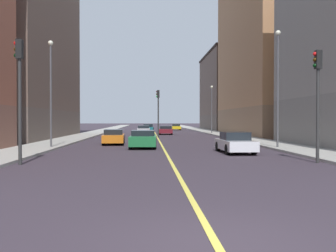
% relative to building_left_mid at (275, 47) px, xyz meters
% --- Properties ---
extents(ground_plane, '(400.00, 400.00, 0.00)m').
position_rel_building_left_mid_xyz_m(ground_plane, '(-16.44, -45.58, -12.10)').
color(ground_plane, '#342B35').
rests_on(ground_plane, ground).
extents(sidewalk_left, '(3.35, 168.00, 0.15)m').
position_rel_building_left_mid_xyz_m(sidewalk_left, '(-7.27, 3.42, -12.03)').
color(sidewalk_left, '#9E9B93').
rests_on(sidewalk_left, ground).
extents(sidewalk_right, '(3.35, 168.00, 0.15)m').
position_rel_building_left_mid_xyz_m(sidewalk_right, '(-25.60, 3.42, -12.03)').
color(sidewalk_right, '#9E9B93').
rests_on(sidewalk_right, ground).
extents(lane_center_stripe, '(0.16, 154.00, 0.01)m').
position_rel_building_left_mid_xyz_m(lane_center_stripe, '(-16.44, 3.42, -12.10)').
color(lane_center_stripe, '#E5D14C').
rests_on(lane_center_stripe, ground).
extents(building_left_mid, '(11.49, 25.62, 24.19)m').
position_rel_building_left_mid_xyz_m(building_left_mid, '(0.00, 0.00, 0.00)').
color(building_left_mid, '#8F6B4F').
rests_on(building_left_mid, ground).
extents(building_left_far, '(11.49, 22.00, 15.44)m').
position_rel_building_left_mid_xyz_m(building_left_far, '(0.00, 24.66, -4.37)').
color(building_left_far, brown).
rests_on(building_left_far, ground).
extents(building_right_midblock, '(11.49, 24.16, 23.36)m').
position_rel_building_left_mid_xyz_m(building_right_midblock, '(-32.88, -8.58, -0.41)').
color(building_right_midblock, brown).
rests_on(building_right_midblock, ground).
extents(traffic_light_left_near, '(0.40, 0.32, 5.46)m').
position_rel_building_left_mid_xyz_m(traffic_light_left_near, '(-9.37, -33.95, -8.54)').
color(traffic_light_left_near, '#2D2D2D').
rests_on(traffic_light_left_near, ground).
extents(traffic_light_right_near, '(0.40, 0.32, 5.82)m').
position_rel_building_left_mid_xyz_m(traffic_light_right_near, '(-23.54, -33.95, -8.32)').
color(traffic_light_right_near, '#2D2D2D').
rests_on(traffic_light_right_near, ground).
extents(traffic_light_median_far, '(0.40, 0.32, 5.53)m').
position_rel_building_left_mid_xyz_m(traffic_light_median_far, '(-16.36, -7.47, -8.49)').
color(traffic_light_median_far, '#2D2D2D').
rests_on(traffic_light_median_far, ground).
extents(street_lamp_left_near, '(0.36, 0.36, 8.28)m').
position_rel_building_left_mid_xyz_m(street_lamp_left_near, '(-8.35, -25.35, -7.03)').
color(street_lamp_left_near, '#4C4C51').
rests_on(street_lamp_left_near, ground).
extents(street_lamp_right_near, '(0.36, 0.36, 7.61)m').
position_rel_building_left_mid_xyz_m(street_lamp_right_near, '(-24.53, -24.22, -7.38)').
color(street_lamp_right_near, '#4C4C51').
rests_on(street_lamp_right_near, ground).
extents(street_lamp_left_far, '(0.36, 0.36, 6.83)m').
position_rel_building_left_mid_xyz_m(street_lamp_left_far, '(-8.35, 2.60, -7.79)').
color(street_lamp_left_far, '#4C4C51').
rests_on(street_lamp_left_far, ground).
extents(car_green, '(2.03, 4.52, 1.30)m').
position_rel_building_left_mid_xyz_m(car_green, '(-17.92, -23.65, -11.45)').
color(car_green, '#1E6B38').
rests_on(car_green, ground).
extents(car_yellow, '(1.80, 3.99, 1.22)m').
position_rel_building_left_mid_xyz_m(car_yellow, '(-11.93, 24.05, -11.51)').
color(car_yellow, gold).
rests_on(car_yellow, ground).
extents(car_orange, '(1.91, 4.16, 1.27)m').
position_rel_building_left_mid_xyz_m(car_orange, '(-20.45, -19.66, -11.48)').
color(car_orange, orange).
rests_on(car_orange, ground).
extents(car_silver, '(1.91, 4.41, 1.22)m').
position_rel_building_left_mid_xyz_m(car_silver, '(-18.18, 4.78, -11.49)').
color(car_silver, silver).
rests_on(car_silver, ground).
extents(car_white, '(1.93, 4.36, 1.33)m').
position_rel_building_left_mid_xyz_m(car_white, '(-12.10, -28.30, -11.46)').
color(car_white, white).
rests_on(car_white, ground).
extents(car_teal, '(1.99, 4.29, 1.30)m').
position_rel_building_left_mid_xyz_m(car_teal, '(-17.46, 15.17, -11.46)').
color(car_teal, '#196670').
rests_on(car_teal, ground).
extents(car_maroon, '(2.07, 4.46, 1.19)m').
position_rel_building_left_mid_xyz_m(car_maroon, '(-15.03, 1.88, -11.51)').
color(car_maroon, maroon).
rests_on(car_maroon, ground).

